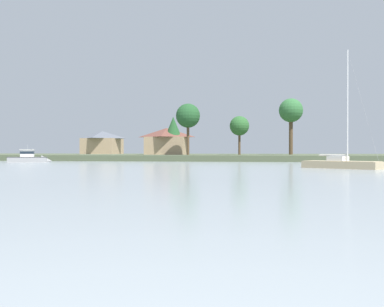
{
  "coord_description": "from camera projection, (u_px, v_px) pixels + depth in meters",
  "views": [
    {
      "loc": [
        12.25,
        -5.86,
        1.9
      ],
      "look_at": [
        5.6,
        33.11,
        1.69
      ],
      "focal_mm": 40.04,
      "sensor_mm": 36.0,
      "label": 1
    }
  ],
  "objects": [
    {
      "name": "cottage_hillside",
      "position": [
        167.0,
        141.0,
        97.36
      ],
      "size": [
        9.52,
        7.29,
        6.04
      ],
      "color": "tan",
      "rests_on": "far_shore_bank"
    },
    {
      "name": "far_shore_bank",
      "position": [
        215.0,
        157.0,
        105.43
      ],
      "size": [
        215.94,
        56.9,
        1.13
      ],
      "primitive_type": "cube",
      "color": "#4C563D",
      "rests_on": "ground"
    },
    {
      "name": "shore_tree_left_mid",
      "position": [
        188.0,
        116.0,
        87.68
      ],
      "size": [
        4.96,
        4.96,
        10.54
      ],
      "color": "brown",
      "rests_on": "far_shore_bank"
    },
    {
      "name": "sailboat_sand",
      "position": [
        341.0,
        166.0,
        47.15
      ],
      "size": [
        8.38,
        7.09,
        13.49
      ],
      "color": "tan",
      "rests_on": "ground"
    },
    {
      "name": "shore_tree_center_right",
      "position": [
        291.0,
        111.0,
        97.47
      ],
      "size": [
        5.44,
        5.44,
        12.81
      ],
      "color": "brown",
      "rests_on": "far_shore_bank"
    },
    {
      "name": "shore_tree_inland_a",
      "position": [
        173.0,
        128.0,
        96.29
      ],
      "size": [
        3.9,
        3.9,
        8.55
      ],
      "color": "brown",
      "rests_on": "far_shore_bank"
    },
    {
      "name": "shore_tree_inland_b",
      "position": [
        239.0,
        126.0,
        92.01
      ],
      "size": [
        4.19,
        4.19,
        8.34
      ],
      "color": "brown",
      "rests_on": "far_shore_bank"
    },
    {
      "name": "cottage_eastern",
      "position": [
        102.0,
        142.0,
        115.43
      ],
      "size": [
        9.54,
        10.18,
        6.19
      ],
      "color": "tan",
      "rests_on": "far_shore_bank"
    },
    {
      "name": "cruiser_grey",
      "position": [
        31.0,
        159.0,
        72.78
      ],
      "size": [
        7.39,
        5.0,
        3.8
      ],
      "color": "gray",
      "rests_on": "ground"
    }
  ]
}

